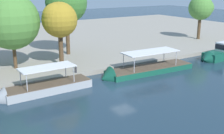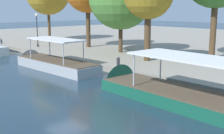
{
  "view_description": "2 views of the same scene",
  "coord_description": "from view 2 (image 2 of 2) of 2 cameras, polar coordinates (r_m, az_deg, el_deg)",
  "views": [
    {
      "loc": [
        -17.93,
        -25.87,
        11.82
      ],
      "look_at": [
        0.19,
        2.83,
        2.1
      ],
      "focal_mm": 45.71,
      "sensor_mm": 36.0,
      "label": 1
    },
    {
      "loc": [
        16.3,
        -11.06,
        5.73
      ],
      "look_at": [
        0.51,
        3.86,
        1.48
      ],
      "focal_mm": 47.4,
      "sensor_mm": 36.0,
      "label": 2
    }
  ],
  "objects": [
    {
      "name": "tour_boat_2",
      "position": [
        19.12,
        11.86,
        -5.58
      ],
      "size": [
        14.42,
        3.93,
        4.34
      ],
      "rotation": [
        0.0,
        0.0,
        3.1
      ],
      "color": "#14513D",
      "rests_on": "ground_plane"
    },
    {
      "name": "mooring_bollard_1",
      "position": [
        48.15,
        -20.56,
        4.69
      ],
      "size": [
        0.25,
        0.25,
        0.66
      ],
      "color": "#2D2D33",
      "rests_on": "dock_promenade"
    },
    {
      "name": "tour_boat_1",
      "position": [
        29.68,
        -11.72,
        0.44
      ],
      "size": [
        11.29,
        3.07,
        4.01
      ],
      "rotation": [
        0.0,
        0.0,
        3.17
      ],
      "color": "#9EA3A8",
      "rests_on": "ground_plane"
    },
    {
      "name": "ground_plane",
      "position": [
        20.52,
        -8.89,
        -5.28
      ],
      "size": [
        220.0,
        220.0,
        0.0
      ],
      "primitive_type": "plane",
      "color": "#1E3342"
    },
    {
      "name": "mooring_bollard_0",
      "position": [
        26.92,
        1.21,
        1.09
      ],
      "size": [
        0.32,
        0.32,
        0.85
      ],
      "color": "#2D2D33",
      "rests_on": "dock_promenade"
    },
    {
      "name": "lamp_post",
      "position": [
        42.35,
        -14.27,
        7.52
      ],
      "size": [
        0.39,
        0.39,
        4.56
      ],
      "color": "black",
      "rests_on": "dock_promenade"
    }
  ]
}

